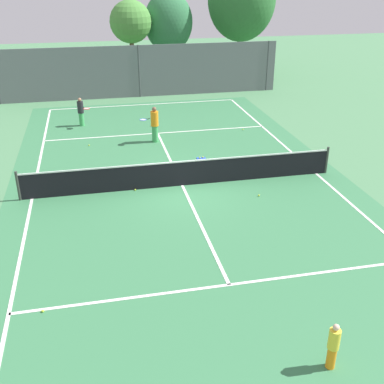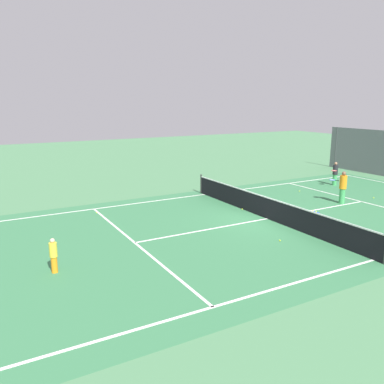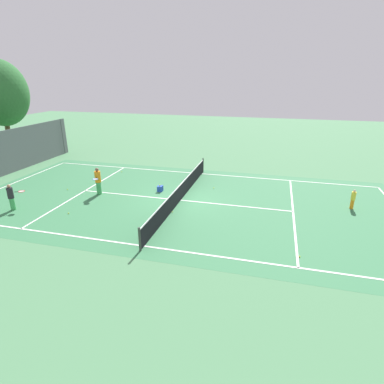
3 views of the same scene
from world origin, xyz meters
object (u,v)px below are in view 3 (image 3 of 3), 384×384
object	(u,v)px
ball_crate	(160,189)
tennis_ball_3	(122,172)
player_2	(11,197)
tennis_ball_1	(300,257)
tennis_ball_5	(68,213)
player_1	(353,199)
player_0	(98,181)
tennis_ball_0	(172,212)
tennis_ball_4	(214,188)
tennis_ball_2	(67,189)

from	to	relation	value
ball_crate	tennis_ball_3	world-z (taller)	ball_crate
player_2	tennis_ball_1	world-z (taller)	player_2
player_2	tennis_ball_5	bearing A→B (deg)	-85.02
player_1	tennis_ball_5	distance (m)	15.52
player_0	tennis_ball_3	world-z (taller)	player_0
tennis_ball_0	tennis_ball_1	bearing A→B (deg)	-114.37
player_0	tennis_ball_4	xyz separation A→B (m)	(2.84, -6.71, -0.84)
tennis_ball_2	tennis_ball_5	world-z (taller)	same
player_2	ball_crate	xyz separation A→B (m)	(4.83, -6.80, -0.58)
ball_crate	tennis_ball_5	size ratio (longest dim) A/B	6.45
tennis_ball_4	tennis_ball_5	distance (m)	9.00
tennis_ball_1	tennis_ball_5	size ratio (longest dim) A/B	1.00
player_2	tennis_ball_5	distance (m)	3.34
tennis_ball_3	tennis_ball_4	size ratio (longest dim) A/B	1.00
player_0	tennis_ball_4	bearing A→B (deg)	-67.04
player_0	tennis_ball_3	size ratio (longest dim) A/B	25.54
tennis_ball_1	tennis_ball_5	world-z (taller)	same
player_1	player_2	bearing A→B (deg)	105.30
player_2	player_1	bearing A→B (deg)	-74.70
player_1	ball_crate	bearing A→B (deg)	90.56
tennis_ball_1	tennis_ball_2	xyz separation A→B (m)	(4.55, 14.09, 0.00)
tennis_ball_0	tennis_ball_3	xyz separation A→B (m)	(6.14, 6.09, 0.00)
player_1	ball_crate	distance (m)	11.26
tennis_ball_0	tennis_ball_1	xyz separation A→B (m)	(-2.90, -6.41, 0.00)
tennis_ball_2	tennis_ball_3	size ratio (longest dim) A/B	1.00
tennis_ball_2	player_1	bearing A→B (deg)	-85.29
player_1	tennis_ball_1	world-z (taller)	player_1
ball_crate	tennis_ball_5	world-z (taller)	ball_crate
player_2	player_0	bearing A→B (deg)	-44.34
ball_crate	tennis_ball_2	size ratio (longest dim) A/B	6.45
player_2	ball_crate	world-z (taller)	player_2
tennis_ball_4	ball_crate	bearing A→B (deg)	113.43
player_2	tennis_ball_1	distance (m)	15.04
player_1	tennis_ball_4	xyz separation A→B (m)	(1.28, 8.04, -0.54)
tennis_ball_1	tennis_ball_3	xyz separation A→B (m)	(9.04, 12.50, 0.00)
player_0	player_1	bearing A→B (deg)	-83.96
player_0	player_2	distance (m)	4.72
player_0	tennis_ball_1	world-z (taller)	player_0
player_0	ball_crate	world-z (taller)	player_0
player_2	tennis_ball_1	xyz separation A→B (m)	(-1.03, -14.99, -0.73)
tennis_ball_1	tennis_ball_3	world-z (taller)	same
tennis_ball_2	tennis_ball_5	bearing A→B (deg)	-144.02
ball_crate	tennis_ball_0	xyz separation A→B (m)	(-2.95, -1.78, -0.15)
tennis_ball_0	tennis_ball_3	distance (m)	8.65
tennis_ball_0	tennis_ball_2	world-z (taller)	same
player_1	tennis_ball_2	distance (m)	17.22
player_1	tennis_ball_0	bearing A→B (deg)	107.90
ball_crate	tennis_ball_2	bearing A→B (deg)	102.46
tennis_ball_0	tennis_ball_5	xyz separation A→B (m)	(-1.59, 5.33, 0.00)
tennis_ball_2	tennis_ball_5	distance (m)	4.00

